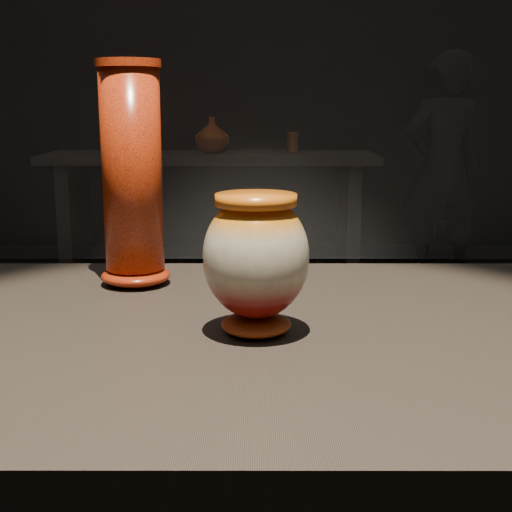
{
  "coord_description": "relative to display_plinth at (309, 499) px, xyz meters",
  "views": [
    {
      "loc": [
        -0.08,
        -0.96,
        1.21
      ],
      "look_at": [
        -0.08,
        -0.03,
        1.01
      ],
      "focal_mm": 50.0,
      "sensor_mm": 36.0,
      "label": 1
    }
  ],
  "objects": [
    {
      "name": "back_vase_right",
      "position": [
        0.14,
        3.43,
        0.33
      ],
      "size": [
        0.07,
        0.07,
        0.12
      ],
      "primitive_type": "cylinder",
      "color": "#8C4014",
      "rests_on": "back_shelf"
    },
    {
      "name": "main_vase",
      "position": [
        -0.08,
        -0.03,
        0.37
      ],
      "size": [
        0.19,
        0.19,
        0.19
      ],
      "rotation": [
        0.0,
        0.0,
        0.41
      ],
      "color": "maroon",
      "rests_on": "display_plinth"
    },
    {
      "name": "tall_vase",
      "position": [
        -0.29,
        0.24,
        0.45
      ],
      "size": [
        0.15,
        0.15,
        0.38
      ],
      "rotation": [
        0.0,
        0.0,
        -0.34
      ],
      "color": "#D8440E",
      "rests_on": "display_plinth"
    },
    {
      "name": "back_shelf",
      "position": [
        -0.36,
        3.4,
        0.01
      ],
      "size": [
        2.0,
        0.6,
        0.9
      ],
      "color": "black",
      "rests_on": "ground"
    },
    {
      "name": "back_vase_left",
      "position": [
        -0.91,
        3.36,
        0.35
      ],
      "size": [
        0.22,
        0.22,
        0.17
      ],
      "primitive_type": "imported",
      "rotation": [
        0.0,
        0.0,
        5.74
      ],
      "color": "#8C4014",
      "rests_on": "back_shelf"
    },
    {
      "name": "back_vase_mid",
      "position": [
        -0.35,
        3.4,
        0.38
      ],
      "size": [
        0.29,
        0.29,
        0.21
      ],
      "primitive_type": "imported",
      "rotation": [
        0.0,
        0.0,
        5.45
      ],
      "color": "maroon",
      "rests_on": "back_shelf"
    },
    {
      "name": "display_plinth",
      "position": [
        0.0,
        0.0,
        0.0
      ],
      "size": [
        2.0,
        0.8,
        0.9
      ],
      "color": "black",
      "rests_on": "ground"
    },
    {
      "name": "visitor",
      "position": [
        1.18,
        3.88,
        0.14
      ],
      "size": [
        0.61,
        0.45,
        1.53
      ],
      "primitive_type": "imported",
      "rotation": [
        0.0,
        0.0,
        3.29
      ],
      "color": "black",
      "rests_on": "ground"
    }
  ]
}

